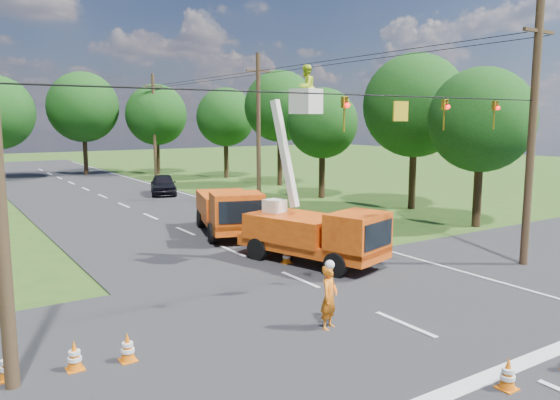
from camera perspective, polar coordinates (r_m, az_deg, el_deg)
ground at (r=32.40m, az=-13.37°, el=-1.76°), size 140.00×140.00×0.00m
road_main at (r=32.40m, az=-13.37°, el=-1.76°), size 12.00×100.00×0.06m
road_cross at (r=17.06m, az=8.02°, el=-10.83°), size 56.00×10.00×0.07m
stop_bar at (r=13.88m, az=22.86°, el=-16.09°), size 9.00×0.45×0.02m
edge_line at (r=34.65m, az=-4.64°, el=-0.91°), size 0.12×90.00×0.02m
bucket_truck at (r=21.22m, az=3.62°, el=-2.39°), size 3.82×6.31×7.65m
second_truck at (r=26.64m, az=-5.35°, el=-1.10°), size 4.01×6.61×2.33m
ground_worker at (r=14.89m, az=5.17°, el=-10.11°), size 0.76×0.67×1.76m
distant_car at (r=41.93m, az=-12.10°, el=1.62°), size 3.18×4.87×1.54m
traffic_cone_0 at (r=12.81m, az=22.70°, el=-16.43°), size 0.38×0.38×0.71m
traffic_cone_2 at (r=21.39m, az=0.68°, el=-5.77°), size 0.38×0.38×0.71m
traffic_cone_3 at (r=24.59m, az=-0.67°, el=-3.89°), size 0.38×0.38×0.71m
traffic_cone_4 at (r=13.58m, az=-15.64°, el=-14.62°), size 0.38×0.38×0.71m
traffic_cone_5 at (r=13.50m, az=-20.68°, el=-15.00°), size 0.38×0.38×0.71m
traffic_cone_6 at (r=13.62m, az=-26.63°, el=-15.16°), size 0.38×0.38×0.71m
traffic_cone_7 at (r=30.85m, az=-3.44°, el=-1.38°), size 0.38×0.38×0.71m
pole_right_near at (r=22.66m, az=24.84°, el=6.40°), size 1.80×0.30×10.00m
pole_right_mid at (r=37.37m, az=-2.26°, el=7.66°), size 1.80×0.30×10.00m
pole_right_far at (r=55.50m, az=-13.01°, el=7.70°), size 1.80×0.30×10.00m
signal_span at (r=17.66m, az=13.95°, el=9.07°), size 18.00×0.29×1.07m
tree_right_a at (r=30.18m, az=20.30°, el=7.83°), size 5.40×5.40×8.28m
tree_right_b at (r=35.20m, az=13.92°, el=9.54°), size 6.40×6.40×9.65m
tree_right_c at (r=39.19m, az=4.46°, el=7.98°), size 5.00×5.00×7.83m
tree_right_d at (r=46.66m, az=-0.01°, el=9.75°), size 6.00×6.00×9.70m
tree_right_e at (r=53.06m, az=-5.71°, el=8.61°), size 5.60×5.60×8.63m
tree_far_b at (r=58.71m, az=-19.89°, el=9.11°), size 7.00×7.00×10.32m
tree_far_c at (r=57.72m, az=-12.80°, el=8.68°), size 6.20×6.20×9.18m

